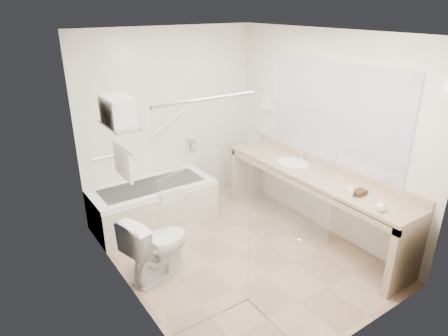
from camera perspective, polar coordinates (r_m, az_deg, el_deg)
floor at (r=4.87m, az=2.04°, el=-12.06°), size 3.20×3.20×0.00m
ceiling at (r=4.01m, az=2.56°, el=18.73°), size 2.60×3.20×0.10m
wall_back at (r=5.58m, az=-7.62°, el=6.62°), size 2.60×0.10×2.50m
wall_front at (r=3.27m, az=19.35°, el=-6.55°), size 2.60×0.10×2.50m
wall_left at (r=3.72m, az=-14.06°, el=-2.28°), size 0.10×3.20×2.50m
wall_right at (r=5.13m, az=14.06°, el=4.68°), size 0.10×3.20×2.50m
bathtub at (r=5.44m, az=-10.02°, el=-5.05°), size 1.60×0.73×0.59m
grab_bar_short at (r=5.30m, az=-16.39°, el=1.59°), size 0.40×0.03×0.03m
grab_bar_long at (r=5.53m, az=-7.89°, el=6.44°), size 0.53×0.03×0.33m
shower_enclosure at (r=3.35m, az=2.99°, el=-7.99°), size 0.96×0.91×2.11m
towel_shelf at (r=3.90m, az=-14.86°, el=6.72°), size 0.24×0.55×0.81m
vanity_counter at (r=5.06m, az=12.56°, el=-2.85°), size 0.55×2.70×0.95m
sink at (r=5.26m, az=9.82°, el=0.52°), size 0.40×0.52×0.14m
faucet at (r=5.32m, az=11.03°, el=1.95°), size 0.03×0.03×0.14m
mirror at (r=4.95m, az=15.59°, el=7.50°), size 0.02×2.00×1.20m
hairdryer_unit at (r=5.76m, az=6.12°, el=9.25°), size 0.08×0.10×0.18m
toilet at (r=4.39m, az=-9.50°, el=-10.88°), size 0.84×0.61×0.74m
amenity_basket at (r=4.54m, az=18.79°, el=-3.34°), size 0.16×0.11×0.05m
soap_bottle_a at (r=4.47m, az=17.58°, el=-3.55°), size 0.11×0.14×0.06m
soap_bottle_b at (r=4.26m, az=21.50°, el=-5.17°), size 0.13×0.15×0.10m
water_bottle_left at (r=5.79m, az=4.76°, el=4.20°), size 0.07×0.07×0.21m
water_bottle_mid at (r=5.76m, az=3.39°, el=4.05°), size 0.06×0.06×0.20m
water_bottle_right at (r=5.37m, az=6.74°, el=2.49°), size 0.06×0.06×0.19m
drinking_glass_near at (r=5.13m, az=10.27°, el=0.71°), size 0.06×0.06×0.08m
drinking_glass_far at (r=5.71m, az=3.86°, el=3.34°), size 0.08×0.08×0.08m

